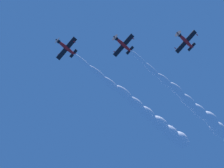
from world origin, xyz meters
TOP-DOWN VIEW (x-y plane):
  - airplane_lead at (5.98, -1.02)m, footprint 7.37×7.03m
  - airplane_left_wingman at (-9.51, -6.20)m, footprint 7.41×6.98m
  - airplane_right_wingman at (-26.45, -11.42)m, footprint 7.38×7.00m
  - smoke_trail_lead at (-10.30, -36.46)m, footprint 24.73×48.51m
  - smoke_trail_left_wingman at (-26.15, -41.58)m, footprint 25.24×48.90m

SIDE VIEW (x-z plane):
  - airplane_lead at x=5.98m, z-range 87.85..90.76m
  - airplane_right_wingman at x=-26.45m, z-range 88.29..91.09m
  - airplane_left_wingman at x=-9.51m, z-range 88.49..91.19m
  - smoke_trail_lead at x=-10.30m, z-range 87.50..92.71m
  - smoke_trail_left_wingman at x=-26.15m, z-range 88.01..93.22m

